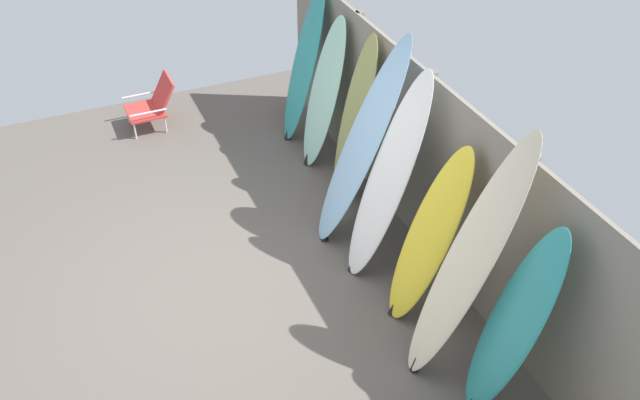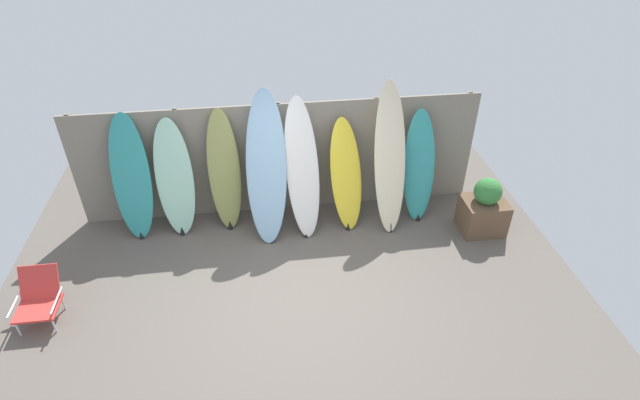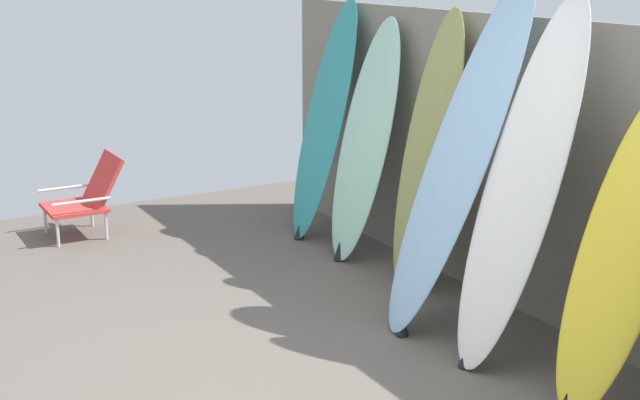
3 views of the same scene
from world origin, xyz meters
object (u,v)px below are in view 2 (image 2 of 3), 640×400
Objects in this scene: surfboard_seafoam_1 at (175,179)px; surfboard_cream_6 at (390,159)px; beach_chair at (39,297)px; surfboard_olive_2 at (224,172)px; surfboard_teal_7 at (419,167)px; surfboard_teal_0 at (131,179)px; planter_box at (484,209)px; surfboard_yellow_5 at (346,175)px; surfboard_skyblue_3 at (266,169)px; surfboard_white_4 at (302,170)px.

surfboard_cream_6 is at bearing -3.51° from surfboard_seafoam_1.
beach_chair is at bearing -163.12° from surfboard_cream_6.
surfboard_olive_2 is 1.10× the size of surfboard_teal_7.
surfboard_seafoam_1 is 2.29m from beach_chair.
surfboard_cream_6 is 1.28× the size of surfboard_teal_7.
surfboard_teal_0 is 2.07× the size of planter_box.
surfboard_seafoam_1 reaches higher than surfboard_yellow_5.
surfboard_cream_6 is at bearing 0.09° from surfboard_skyblue_3.
surfboard_teal_0 is 4.22m from surfboard_teal_7.
surfboard_white_4 is at bearing -175.15° from surfboard_yellow_5.
surfboard_cream_6 is 0.55m from surfboard_teal_7.
surfboard_olive_2 reaches higher than planter_box.
surfboard_teal_0 is 0.88× the size of surfboard_skyblue_3.
surfboard_skyblue_3 reaches higher than surfboard_white_4.
surfboard_skyblue_3 is at bearing 30.25° from beach_chair.
surfboard_teal_0 is at bearing 174.03° from surfboard_skyblue_3.
surfboard_yellow_5 is at bearing 24.14° from beach_chair.
surfboard_olive_2 is at bearing 0.94° from surfboard_teal_0.
surfboard_cream_6 is (3.13, -0.19, 0.20)m from surfboard_seafoam_1.
surfboard_seafoam_1 is at bearing 171.46° from planter_box.
planter_box is (4.50, -0.68, -0.48)m from surfboard_seafoam_1.
beach_chair is 6.11m from planter_box.
surfboard_white_4 reaches higher than surfboard_yellow_5.
surfboard_skyblue_3 is (1.32, -0.19, 0.18)m from surfboard_seafoam_1.
surfboard_teal_0 is 1.31m from surfboard_olive_2.
surfboard_teal_7 is at bearing 146.28° from planter_box.
surfboard_yellow_5 reaches higher than planter_box.
surfboard_seafoam_1 reaches higher than planter_box.
surfboard_seafoam_1 is 1.35m from surfboard_skyblue_3.
surfboard_seafoam_1 is 0.88× the size of surfboard_white_4.
surfboard_white_4 is at bearing -10.62° from surfboard_olive_2.
surfboard_olive_2 is at bearing 160.00° from surfboard_skyblue_3.
planter_box is (0.87, -0.58, -0.45)m from surfboard_teal_7.
surfboard_teal_7 is 2.67× the size of beach_chair.
surfboard_seafoam_1 is 2.50m from surfboard_yellow_5.
surfboard_cream_6 is 1.60m from planter_box.
surfboard_olive_2 reaches higher than surfboard_seafoam_1.
surfboard_teal_0 is at bearing 177.52° from surfboard_yellow_5.
surfboard_cream_6 is at bearing -5.81° from surfboard_yellow_5.
surfboard_seafoam_1 is 3.62m from surfboard_teal_7.
surfboard_olive_2 is (0.71, 0.03, 0.05)m from surfboard_seafoam_1.
surfboard_teal_0 is 3.10m from surfboard_yellow_5.
beach_chair is (-1.54, -1.61, -0.54)m from surfboard_seafoam_1.
surfboard_cream_6 is at bearing 20.87° from beach_chair.
surfboard_white_4 is at bearing 179.62° from surfboard_cream_6.
surfboard_teal_7 is (2.91, -0.12, -0.08)m from surfboard_olive_2.
surfboard_seafoam_1 is at bearing -0.62° from surfboard_teal_0.
beach_chair is at bearing -171.22° from planter_box.
surfboard_seafoam_1 reaches higher than beach_chair.
planter_box is at bearing -8.54° from surfboard_seafoam_1.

